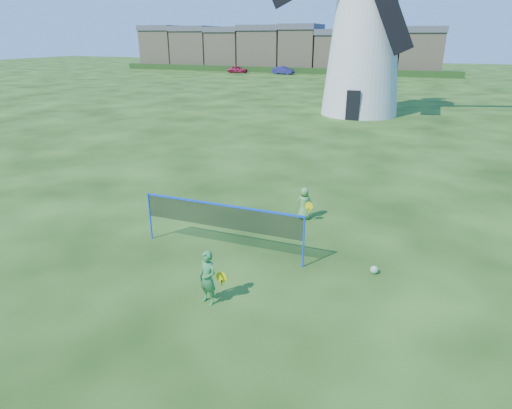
{
  "coord_description": "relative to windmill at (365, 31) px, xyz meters",
  "views": [
    {
      "loc": [
        4.51,
        -10.44,
        6.06
      ],
      "look_at": [
        0.2,
        0.5,
        1.5
      ],
      "focal_mm": 30.45,
      "sensor_mm": 36.0,
      "label": 1
    }
  ],
  "objects": [
    {
      "name": "ground",
      "position": [
        0.94,
        -26.65,
        -6.5
      ],
      "size": [
        220.0,
        220.0,
        0.0
      ],
      "primitive_type": "plane",
      "color": "black",
      "rests_on": "ground"
    },
    {
      "name": "player_girl",
      "position": [
        1.08,
        -29.14,
        -5.81
      ],
      "size": [
        0.71,
        0.47,
        1.38
      ],
      "rotation": [
        0.0,
        0.0,
        -0.32
      ],
      "color": "#348242",
      "rests_on": "ground"
    },
    {
      "name": "player_boy",
      "position": [
        1.83,
        -23.23,
        -5.91
      ],
      "size": [
        0.67,
        0.46,
        1.16
      ],
      "rotation": [
        0.0,
        0.0,
        3.3
      ],
      "color": "#509849",
      "rests_on": "ground"
    },
    {
      "name": "windmill",
      "position": [
        0.0,
        0.0,
        0.0
      ],
      "size": [
        14.37,
        6.18,
        19.1
      ],
      "color": "silver",
      "rests_on": "ground"
    },
    {
      "name": "car_left",
      "position": [
        -27.06,
        36.48,
        -5.88
      ],
      "size": [
        3.86,
        2.23,
        1.24
      ],
      "primitive_type": "imported",
      "rotation": [
        0.0,
        0.0,
        1.79
      ],
      "color": "maroon",
      "rests_on": "ground"
    },
    {
      "name": "car_right",
      "position": [
        -18.74,
        37.01,
        -5.86
      ],
      "size": [
        4.02,
        1.96,
        1.27
      ],
      "primitive_type": "imported",
      "rotation": [
        0.0,
        0.0,
        1.41
      ],
      "color": "navy",
      "rests_on": "ground"
    },
    {
      "name": "terraced_houses",
      "position": [
        -22.72,
        45.35,
        -2.54
      ],
      "size": [
        57.92,
        8.4,
        8.2
      ],
      "color": "tan",
      "rests_on": "ground"
    },
    {
      "name": "badminton_net",
      "position": [
        0.22,
        -26.59,
        -5.36
      ],
      "size": [
        5.05,
        0.05,
        1.55
      ],
      "color": "blue",
      "rests_on": "ground"
    },
    {
      "name": "play_ball",
      "position": [
        4.65,
        -26.23,
        -6.39
      ],
      "size": [
        0.22,
        0.22,
        0.22
      ],
      "primitive_type": "sphere",
      "color": "green",
      "rests_on": "ground"
    },
    {
      "name": "hedge",
      "position": [
        -21.06,
        39.35,
        -6.0
      ],
      "size": [
        62.0,
        0.8,
        1.0
      ],
      "primitive_type": "cube",
      "color": "#193814",
      "rests_on": "ground"
    }
  ]
}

